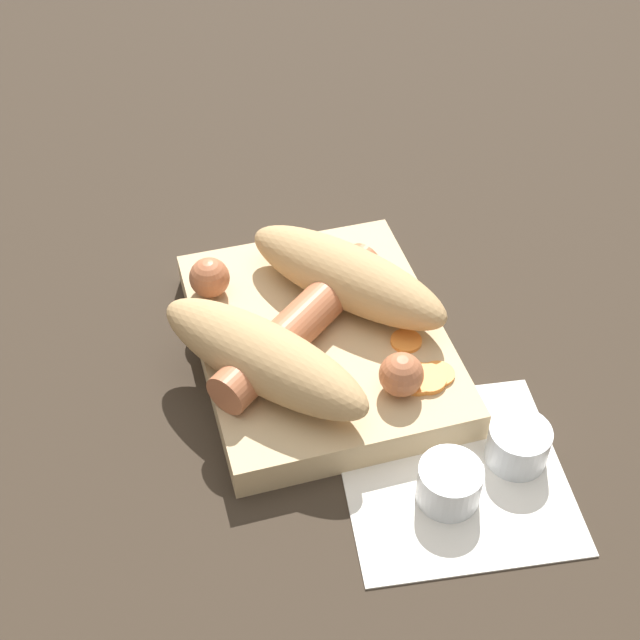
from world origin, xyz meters
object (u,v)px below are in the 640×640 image
object	(u,v)px
sausage	(300,323)
condiment_cup_near	(449,486)
condiment_cup_far	(518,447)
food_tray	(320,341)
bread_roll	(306,314)

from	to	relation	value
sausage	condiment_cup_near	size ratio (longest dim) A/B	3.93
condiment_cup_far	food_tray	bearing A→B (deg)	37.50
food_tray	bread_roll	bearing A→B (deg)	112.24
sausage	condiment_cup_far	size ratio (longest dim) A/B	3.93
sausage	condiment_cup_far	distance (m)	0.18
food_tray	sausage	distance (m)	0.03
food_tray	bread_roll	distance (m)	0.04
bread_roll	condiment_cup_near	bearing A→B (deg)	-158.69
condiment_cup_near	food_tray	bearing A→B (deg)	16.75
bread_roll	sausage	xyz separation A→B (m)	(-0.00, 0.01, -0.01)
sausage	condiment_cup_near	xyz separation A→B (m)	(-0.15, -0.06, -0.03)
sausage	bread_roll	bearing A→B (deg)	-82.85
bread_roll	food_tray	bearing A→B (deg)	-67.76
condiment_cup_near	condiment_cup_far	world-z (taller)	same
bread_roll	condiment_cup_far	distance (m)	0.18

